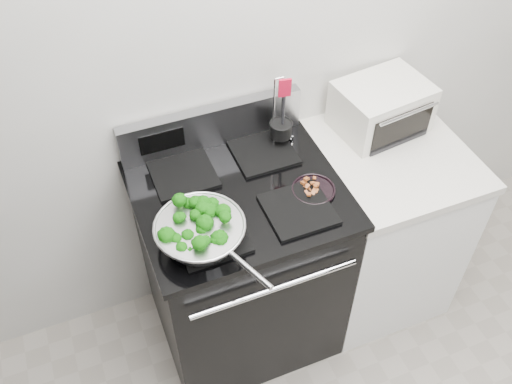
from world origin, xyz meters
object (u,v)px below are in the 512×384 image
gas_range (241,264)px  utensil_holder (281,132)px  bacon_plate (314,188)px  skillet (201,231)px  toaster_oven (381,107)px

gas_range → utensil_holder: size_ratio=3.44×
gas_range → bacon_plate: bearing=-21.5°
utensil_holder → bacon_plate: bearing=-78.2°
skillet → gas_range: bearing=18.4°
toaster_oven → gas_range: bearing=-173.9°
gas_range → toaster_oven: size_ratio=2.82×
gas_range → utensil_holder: bearing=36.7°
gas_range → skillet: (-0.21, -0.17, 0.51)m
gas_range → toaster_oven: 0.91m
skillet → utensil_holder: size_ratio=1.49×
gas_range → bacon_plate: size_ratio=6.71×
bacon_plate → utensil_holder: bearing=91.3°
skillet → bacon_plate: (0.47, 0.07, -0.03)m
bacon_plate → utensil_holder: 0.30m
gas_range → toaster_oven: toaster_oven is taller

